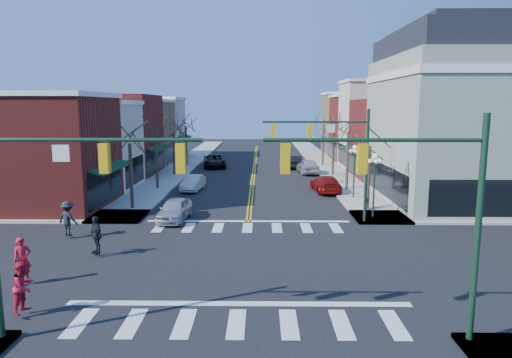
{
  "coord_description": "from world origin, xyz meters",
  "views": [
    {
      "loc": [
        0.84,
        -20.83,
        7.41
      ],
      "look_at": [
        0.51,
        7.61,
        2.8
      ],
      "focal_mm": 32.0,
      "sensor_mm": 36.0,
      "label": 1
    }
  ],
  "objects_px": {
    "car_left_far": "(215,161)",
    "pedestrian_red_a": "(22,260)",
    "lamppost_midblock": "(354,162)",
    "pedestrian_dark_a": "(96,235)",
    "pedestrian_red_b": "(24,287)",
    "victorian_corner": "(466,115)",
    "car_right_mid": "(308,166)",
    "pedestrian_dark_b": "(68,219)",
    "car_right_near": "(326,184)",
    "car_left_mid": "(193,183)",
    "car_left_near": "(174,210)",
    "lamppost_corner": "(375,175)",
    "car_right_far": "(295,162)"
  },
  "relations": [
    {
      "from": "car_right_near",
      "to": "pedestrian_dark_b",
      "type": "xyz_separation_m",
      "value": [
        -16.4,
        -14.06,
        0.42
      ]
    },
    {
      "from": "car_right_near",
      "to": "car_left_mid",
      "type": "bearing_deg",
      "value": -8.13
    },
    {
      "from": "victorian_corner",
      "to": "car_right_near",
      "type": "height_order",
      "value": "victorian_corner"
    },
    {
      "from": "lamppost_corner",
      "to": "pedestrian_red_a",
      "type": "height_order",
      "value": "lamppost_corner"
    },
    {
      "from": "pedestrian_dark_b",
      "to": "car_left_mid",
      "type": "bearing_deg",
      "value": -86.64
    },
    {
      "from": "pedestrian_red_a",
      "to": "pedestrian_dark_a",
      "type": "distance_m",
      "value": 4.06
    },
    {
      "from": "victorian_corner",
      "to": "pedestrian_red_b",
      "type": "bearing_deg",
      "value": -139.99
    },
    {
      "from": "car_left_near",
      "to": "car_right_far",
      "type": "relative_size",
      "value": 0.92
    },
    {
      "from": "car_right_mid",
      "to": "car_left_near",
      "type": "bearing_deg",
      "value": 56.93
    },
    {
      "from": "car_left_mid",
      "to": "pedestrian_dark_a",
      "type": "xyz_separation_m",
      "value": [
        -2.14,
        -17.76,
        0.44
      ]
    },
    {
      "from": "car_left_mid",
      "to": "car_right_far",
      "type": "bearing_deg",
      "value": 61.46
    },
    {
      "from": "car_left_far",
      "to": "pedestrian_red_a",
      "type": "distance_m",
      "value": 36.81
    },
    {
      "from": "car_right_mid",
      "to": "pedestrian_dark_b",
      "type": "distance_m",
      "value": 29.44
    },
    {
      "from": "car_right_far",
      "to": "pedestrian_dark_a",
      "type": "distance_m",
      "value": 34.44
    },
    {
      "from": "lamppost_midblock",
      "to": "pedestrian_red_b",
      "type": "distance_m",
      "value": 26.06
    },
    {
      "from": "car_left_near",
      "to": "car_right_far",
      "type": "distance_m",
      "value": 26.82
    },
    {
      "from": "lamppost_corner",
      "to": "car_left_mid",
      "type": "distance_m",
      "value": 16.88
    },
    {
      "from": "car_left_near",
      "to": "car_right_mid",
      "type": "relative_size",
      "value": 0.87
    },
    {
      "from": "lamppost_corner",
      "to": "pedestrian_dark_a",
      "type": "xyz_separation_m",
      "value": [
        -15.5,
        -7.71,
        -1.86
      ]
    },
    {
      "from": "lamppost_corner",
      "to": "victorian_corner",
      "type": "bearing_deg",
      "value": 35.86
    },
    {
      "from": "car_right_mid",
      "to": "car_left_far",
      "type": "bearing_deg",
      "value": -30.79
    },
    {
      "from": "car_left_mid",
      "to": "pedestrian_red_a",
      "type": "distance_m",
      "value": 21.77
    },
    {
      "from": "lamppost_corner",
      "to": "pedestrian_red_b",
      "type": "xyz_separation_m",
      "value": [
        -15.74,
        -14.18,
        -1.88
      ]
    },
    {
      "from": "car_left_mid",
      "to": "pedestrian_dark_a",
      "type": "height_order",
      "value": "pedestrian_dark_a"
    },
    {
      "from": "car_left_far",
      "to": "pedestrian_dark_b",
      "type": "xyz_separation_m",
      "value": [
        -5.2,
        -29.81,
        0.36
      ]
    },
    {
      "from": "car_left_far",
      "to": "car_right_far",
      "type": "xyz_separation_m",
      "value": [
        9.61,
        -0.66,
        -0.02
      ]
    },
    {
      "from": "pedestrian_red_a",
      "to": "car_left_far",
      "type": "bearing_deg",
      "value": 41.29
    },
    {
      "from": "victorian_corner",
      "to": "car_left_near",
      "type": "distance_m",
      "value": 23.05
    },
    {
      "from": "car_right_near",
      "to": "victorian_corner",
      "type": "bearing_deg",
      "value": 155.97
    },
    {
      "from": "car_left_near",
      "to": "car_right_near",
      "type": "distance_m",
      "value": 14.98
    },
    {
      "from": "car_right_near",
      "to": "pedestrian_dark_a",
      "type": "distance_m",
      "value": 21.96
    },
    {
      "from": "car_left_far",
      "to": "pedestrian_red_a",
      "type": "xyz_separation_m",
      "value": [
        -4.24,
        -36.56,
        0.32
      ]
    },
    {
      "from": "lamppost_midblock",
      "to": "pedestrian_red_a",
      "type": "relative_size",
      "value": 2.29
    },
    {
      "from": "car_right_far",
      "to": "pedestrian_red_a",
      "type": "height_order",
      "value": "pedestrian_red_a"
    },
    {
      "from": "car_left_mid",
      "to": "car_right_mid",
      "type": "xyz_separation_m",
      "value": [
        11.11,
        10.08,
        0.16
      ]
    },
    {
      "from": "lamppost_midblock",
      "to": "pedestrian_dark_a",
      "type": "distance_m",
      "value": 21.11
    },
    {
      "from": "lamppost_midblock",
      "to": "pedestrian_dark_b",
      "type": "distance_m",
      "value": 21.4
    },
    {
      "from": "car_right_mid",
      "to": "pedestrian_red_b",
      "type": "xyz_separation_m",
      "value": [
        -13.49,
        -34.31,
        0.26
      ]
    },
    {
      "from": "car_left_near",
      "to": "victorian_corner",
      "type": "bearing_deg",
      "value": 21.6
    },
    {
      "from": "lamppost_corner",
      "to": "pedestrian_red_b",
      "type": "bearing_deg",
      "value": -137.98
    },
    {
      "from": "car_left_far",
      "to": "pedestrian_dark_a",
      "type": "bearing_deg",
      "value": -101.74
    },
    {
      "from": "car_right_mid",
      "to": "pedestrian_dark_b",
      "type": "height_order",
      "value": "pedestrian_dark_b"
    },
    {
      "from": "lamppost_midblock",
      "to": "pedestrian_red_b",
      "type": "relative_size",
      "value": 2.33
    },
    {
      "from": "victorian_corner",
      "to": "pedestrian_dark_b",
      "type": "distance_m",
      "value": 29.08
    },
    {
      "from": "lamppost_corner",
      "to": "car_right_far",
      "type": "height_order",
      "value": "lamppost_corner"
    },
    {
      "from": "lamppost_midblock",
      "to": "car_left_mid",
      "type": "distance_m",
      "value": 14.02
    },
    {
      "from": "lamppost_midblock",
      "to": "car_left_far",
      "type": "xyz_separation_m",
      "value": [
        -13.0,
        18.69,
        -2.19
      ]
    },
    {
      "from": "pedestrian_red_a",
      "to": "car_right_near",
      "type": "bearing_deg",
      "value": 11.34
    },
    {
      "from": "car_left_far",
      "to": "lamppost_midblock",
      "type": "bearing_deg",
      "value": -62.58
    },
    {
      "from": "car_left_mid",
      "to": "pedestrian_red_b",
      "type": "distance_m",
      "value": 24.35
    }
  ]
}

